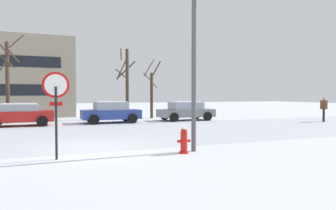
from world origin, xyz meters
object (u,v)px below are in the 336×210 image
street_lamp (201,38)px  pedestrian_crossing (324,107)px  parked_car_red (20,114)px  fire_hydrant (184,140)px  parked_car_blue (111,112)px  stop_sign (56,98)px  parked_car_gray (186,111)px

street_lamp → pedestrian_crossing: bearing=27.2°
parked_car_red → pedestrian_crossing: pedestrian_crossing is taller
parked_car_red → pedestrian_crossing: (19.71, -4.55, 0.29)m
fire_hydrant → parked_car_blue: (-0.02, 11.76, 0.31)m
fire_hydrant → parked_car_red: (-5.59, 11.67, 0.28)m
stop_sign → parked_car_red: (-1.71, 11.19, -1.09)m
parked_car_red → parked_car_gray: (11.12, 0.05, 0.00)m
fire_hydrant → parked_car_red: 12.94m
street_lamp → stop_sign: bearing=176.9°
parked_car_blue → fire_hydrant: bearing=-89.9°
stop_sign → street_lamp: bearing=-3.1°
stop_sign → fire_hydrant: size_ratio=3.01×
parked_car_red → parked_car_blue: (5.56, 0.09, 0.03)m
stop_sign → parked_car_red: bearing=98.7°
parked_car_red → parked_car_gray: 11.12m
stop_sign → parked_car_gray: 14.69m
fire_hydrant → parked_car_gray: parked_car_gray is taller
stop_sign → street_lamp: 5.01m
fire_hydrant → street_lamp: bearing=17.8°
parked_car_red → pedestrian_crossing: bearing=-13.0°
parked_car_blue → pedestrian_crossing: size_ratio=2.25×
fire_hydrant → pedestrian_crossing: 15.83m
street_lamp → parked_car_gray: bearing=67.2°
stop_sign → street_lamp: size_ratio=0.41×
parked_car_red → fire_hydrant: bearing=-64.4°
pedestrian_crossing → parked_car_red: bearing=167.0°
stop_sign → parked_car_blue: (3.85, 11.28, -1.06)m
fire_hydrant → parked_car_blue: size_ratio=0.22×
stop_sign → street_lamp: (4.59, -0.25, 1.99)m
stop_sign → fire_hydrant: stop_sign is taller
parked_car_blue → parked_car_gray: size_ratio=0.95×
street_lamp → parked_car_red: 13.42m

